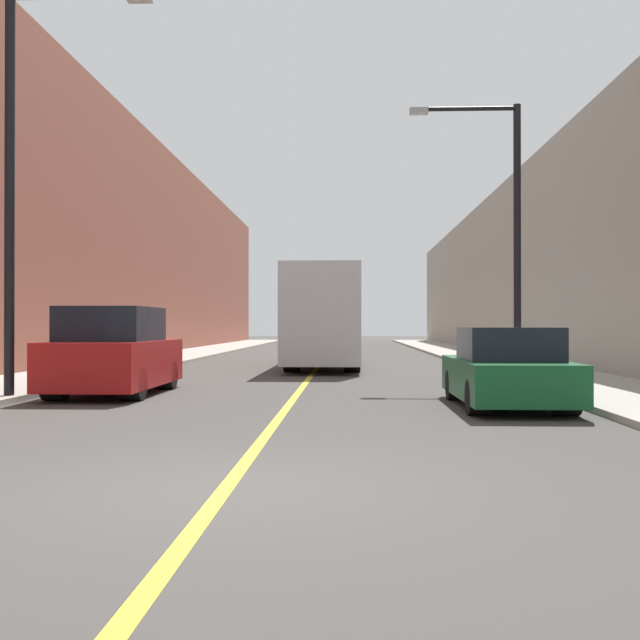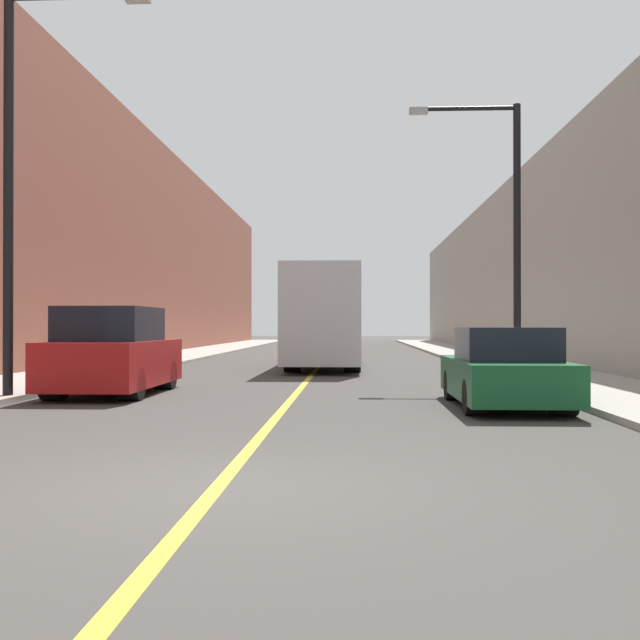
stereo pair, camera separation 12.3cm
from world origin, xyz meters
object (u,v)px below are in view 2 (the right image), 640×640
(parked_suv_left, at_px, (113,354))
(street_lamp_right, at_px, (506,219))
(car_right_near, at_px, (505,371))
(bus, at_px, (326,317))
(street_lamp_left, at_px, (21,164))

(parked_suv_left, height_order, street_lamp_right, street_lamp_right)
(car_right_near, bearing_deg, parked_suv_left, 164.67)
(bus, distance_m, street_lamp_right, 9.52)
(bus, height_order, car_right_near, bus)
(car_right_near, relative_size, street_lamp_left, 0.52)
(bus, relative_size, street_lamp_right, 1.52)
(parked_suv_left, bearing_deg, street_lamp_left, -132.73)
(car_right_near, height_order, street_lamp_left, street_lamp_left)
(street_lamp_left, bearing_deg, bus, 66.52)
(street_lamp_left, height_order, street_lamp_right, street_lamp_left)
(bus, height_order, parked_suv_left, bus)
(street_lamp_left, bearing_deg, parked_suv_left, 47.27)
(parked_suv_left, relative_size, car_right_near, 1.04)
(car_right_near, bearing_deg, bus, 105.49)
(parked_suv_left, xyz_separation_m, street_lamp_left, (-1.40, -1.51, 3.90))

